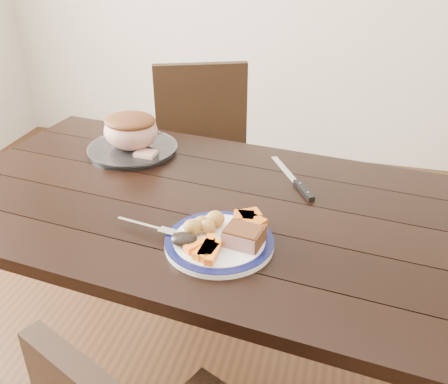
% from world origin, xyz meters
% --- Properties ---
extents(ground, '(4.00, 4.00, 0.00)m').
position_xyz_m(ground, '(0.00, 0.00, 0.00)').
color(ground, '#472B16').
rests_on(ground, ground).
extents(dining_table, '(1.70, 1.08, 0.75)m').
position_xyz_m(dining_table, '(0.00, 0.00, 0.66)').
color(dining_table, black).
rests_on(dining_table, ground).
extents(chair_far, '(0.55, 0.55, 0.93)m').
position_xyz_m(chair_far, '(-0.21, 0.73, 0.52)').
color(chair_far, black).
rests_on(chair_far, ground).
extents(dinner_plate, '(0.29, 0.29, 0.02)m').
position_xyz_m(dinner_plate, '(0.12, -0.21, 0.76)').
color(dinner_plate, white).
rests_on(dinner_plate, dining_table).
extents(plate_rim, '(0.29, 0.29, 0.02)m').
position_xyz_m(plate_rim, '(0.12, -0.21, 0.77)').
color(plate_rim, '#0C0F3D').
rests_on(plate_rim, dinner_plate).
extents(serving_platter, '(0.31, 0.31, 0.02)m').
position_xyz_m(serving_platter, '(-0.34, 0.27, 0.76)').
color(serving_platter, white).
rests_on(serving_platter, dining_table).
extents(pork_slice, '(0.10, 0.09, 0.04)m').
position_xyz_m(pork_slice, '(0.18, -0.22, 0.79)').
color(pork_slice, '#A87267').
rests_on(pork_slice, dinner_plate).
extents(roasted_potatoes, '(0.10, 0.10, 0.04)m').
position_xyz_m(roasted_potatoes, '(0.07, -0.18, 0.79)').
color(roasted_potatoes, gold).
rests_on(roasted_potatoes, dinner_plate).
extents(carrot_batons, '(0.09, 0.11, 0.02)m').
position_xyz_m(carrot_batons, '(0.10, -0.28, 0.78)').
color(carrot_batons, orange).
rests_on(carrot_batons, dinner_plate).
extents(pumpkin_wedges, '(0.10, 0.10, 0.04)m').
position_xyz_m(pumpkin_wedges, '(0.18, -0.14, 0.79)').
color(pumpkin_wedges, orange).
rests_on(pumpkin_wedges, dinner_plate).
extents(dark_mushroom, '(0.07, 0.05, 0.03)m').
position_xyz_m(dark_mushroom, '(0.04, -0.26, 0.79)').
color(dark_mushroom, black).
rests_on(dark_mushroom, dinner_plate).
extents(fork, '(0.18, 0.05, 0.00)m').
position_xyz_m(fork, '(-0.08, -0.20, 0.77)').
color(fork, silver).
rests_on(fork, dinner_plate).
extents(roast_joint, '(0.20, 0.17, 0.13)m').
position_xyz_m(roast_joint, '(-0.34, 0.27, 0.83)').
color(roast_joint, tan).
rests_on(roast_joint, serving_platter).
extents(cut_slice, '(0.07, 0.06, 0.02)m').
position_xyz_m(cut_slice, '(-0.26, 0.21, 0.78)').
color(cut_slice, tan).
rests_on(cut_slice, serving_platter).
extents(carving_knife, '(0.18, 0.29, 0.01)m').
position_xyz_m(carving_knife, '(0.28, 0.16, 0.76)').
color(carving_knife, silver).
rests_on(carving_knife, dining_table).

